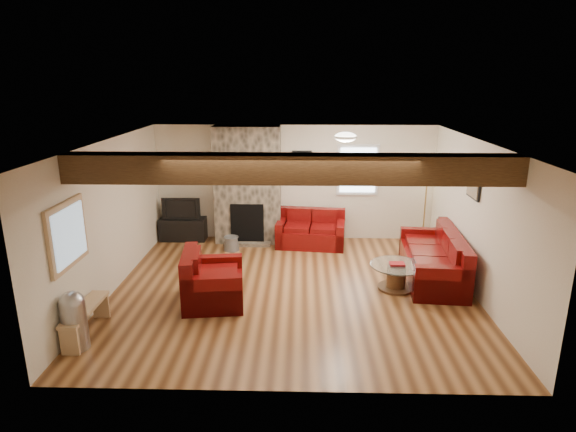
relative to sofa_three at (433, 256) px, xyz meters
The scene contains 18 objects.
room 2.68m from the sofa_three, 167.03° to the right, with size 8.00×8.00×8.00m.
oak_beam 3.61m from the sofa_three, 143.71° to the right, with size 6.00×0.36×0.38m, color #311D0E.
chimney_breast 4.05m from the sofa_three, 151.11° to the left, with size 1.40×0.67×2.50m.
back_window 2.67m from the sofa_three, 117.85° to the left, with size 0.90×0.08×1.10m, color silver, non-canonical shape.
hatch_window 5.91m from the sofa_three, 159.16° to the right, with size 0.08×1.00×0.90m, color tan, non-canonical shape.
ceiling_dome 2.59m from the sofa_three, 168.25° to the left, with size 0.40×0.40×0.18m, color silver, non-canonical shape.
artwork_back 3.41m from the sofa_three, 137.45° to the left, with size 0.42×0.06×0.52m, color black, non-canonical shape.
artwork_right 1.44m from the sofa_three, 29.48° to the right, with size 0.06×0.55×0.42m, color black, non-canonical shape.
sofa_three is the anchor object (origin of this frame).
loveseat 2.70m from the sofa_three, 142.08° to the left, with size 1.42×0.81×0.75m, color #450407, non-canonical shape.
armchair_red 3.87m from the sofa_three, 163.96° to the right, with size 1.05×0.92×0.85m, color #450407, non-canonical shape.
coffee_table 0.89m from the sofa_three, 146.02° to the right, with size 0.89×0.89×0.47m.
tv_cabinet 5.31m from the sofa_three, 158.33° to the left, with size 0.99×0.40×0.50m, color black.
television 5.31m from the sofa_three, 158.33° to the left, with size 0.83×0.11×0.48m, color black.
floor_lamp 2.23m from the sofa_three, 80.81° to the left, with size 0.42×0.42×1.64m.
pine_bench 5.73m from the sofa_three, 158.08° to the right, with size 0.26×1.10×0.41m, color tan, non-canonical shape.
pedal_bin 5.85m from the sofa_three, 154.96° to the right, with size 0.33×0.33×0.82m, color #A5A6AA, non-canonical shape.
coal_bucket 4.02m from the sofa_three, 160.63° to the left, with size 0.32×0.32×0.30m, color slate, non-canonical shape.
Camera 1 is at (0.14, -7.48, 3.47)m, focal length 30.00 mm.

